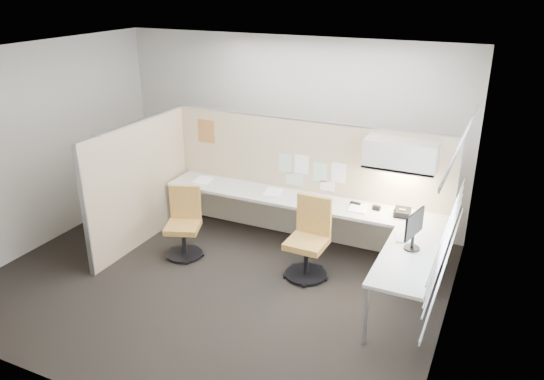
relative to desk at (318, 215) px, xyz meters
The scene contains 26 objects.
floor 1.58m from the desk, 129.58° to the right, with size 5.50×4.50×0.01m, color black.
ceiling 2.64m from the desk, 129.58° to the right, with size 5.50×4.50×0.01m, color white.
wall_back 1.66m from the desk, 129.62° to the left, with size 5.50×0.02×2.80m, color beige.
wall_front 3.59m from the desk, 105.41° to the right, with size 5.50×0.02×2.80m, color beige.
wall_left 3.93m from the desk, 162.99° to the right, with size 0.02×4.50×2.80m, color beige.
wall_right 2.28m from the desk, 31.75° to the right, with size 0.02×4.50×2.80m, color beige.
window_pane 2.32m from the desk, 32.11° to the right, with size 0.01×2.80×1.30m, color #9DAAB6.
partition_back 0.67m from the desk, 128.75° to the left, with size 4.10×0.06×1.75m, color tan.
partition_left 2.52m from the desk, 165.56° to the right, with size 0.06×2.20×1.75m, color tan.
desk is the anchor object (origin of this frame).
overhead_bin 1.35m from the desk, 15.24° to the left, with size 0.90×0.36×0.38m, color beige.
task_light_strip 1.22m from the desk, 15.24° to the left, with size 0.60×0.06×0.02m, color #FFEABF.
pinned_papers 0.69m from the desk, 124.37° to the left, with size 1.01×0.00×0.47m.
poster 2.19m from the desk, 167.47° to the left, with size 0.28×0.00×0.35m, color orange.
chair_left 1.82m from the desk, 156.19° to the right, with size 0.57×0.58×0.94m.
chair_right 0.54m from the desk, 81.78° to the right, with size 0.54×0.54×1.02m.
monitor 1.58m from the desk, 26.26° to the right, with size 0.18×0.43×0.46m.
phone 1.10m from the desk, ahead, with size 0.22×0.21×0.12m.
stapler 0.52m from the desk, 28.39° to the left, with size 0.14×0.04×0.05m, color black.
tape_dispenser 0.78m from the desk, 16.50° to the left, with size 0.10×0.06×0.06m, color black.
coat_hook 2.98m from the desk, 151.28° to the right, with size 0.18×0.47×1.40m.
paper_stack_0 1.90m from the desk, behind, with size 0.23×0.30×0.03m, color white.
paper_stack_1 0.75m from the desk, behind, with size 0.23×0.30×0.04m, color white.
paper_stack_2 0.24m from the desk, 131.30° to the left, with size 0.23×0.30×0.01m, color white.
paper_stack_3 0.54m from the desk, 15.73° to the left, with size 0.23×0.30×0.02m, color white.
paper_stack_4 1.31m from the desk, 18.59° to the right, with size 0.23×0.30×0.02m, color white.
Camera 1 is at (3.10, -5.00, 3.59)m, focal length 35.00 mm.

